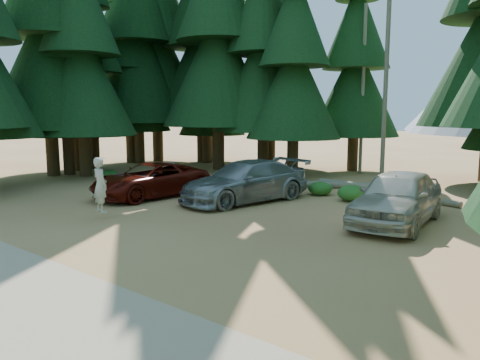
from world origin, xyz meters
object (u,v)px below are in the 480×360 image
(log_mid, at_px, (423,199))
(log_right, at_px, (368,187))
(frisbee_player, at_px, (100,185))
(silver_minivan_center, at_px, (245,181))
(log_left, at_px, (341,185))
(red_pickup, at_px, (151,180))
(silver_minivan_right, at_px, (397,197))

(log_mid, distance_m, log_right, 3.14)
(frisbee_player, bearing_deg, log_right, -103.79)
(silver_minivan_center, bearing_deg, log_left, 86.02)
(red_pickup, height_order, silver_minivan_right, silver_minivan_right)
(log_mid, bearing_deg, red_pickup, -132.31)
(log_mid, bearing_deg, frisbee_player, -112.65)
(red_pickup, distance_m, log_left, 9.27)
(log_left, bearing_deg, frisbee_player, -134.54)
(silver_minivan_right, bearing_deg, silver_minivan_center, 175.51)
(silver_minivan_right, distance_m, frisbee_player, 10.27)
(red_pickup, height_order, silver_minivan_center, silver_minivan_center)
(log_mid, relative_size, log_right, 0.60)
(silver_minivan_right, relative_size, log_right, 0.98)
(red_pickup, distance_m, log_mid, 11.78)
(red_pickup, xyz_separation_m, frisbee_player, (1.97, -3.94, 0.46))
(red_pickup, bearing_deg, log_mid, 38.34)
(silver_minivan_center, distance_m, frisbee_player, 6.08)
(log_left, bearing_deg, silver_minivan_center, -133.12)
(silver_minivan_right, height_order, frisbee_player, frisbee_player)
(silver_minivan_right, relative_size, frisbee_player, 2.76)
(silver_minivan_center, bearing_deg, silver_minivan_right, 13.09)
(silver_minivan_right, bearing_deg, log_right, 116.40)
(red_pickup, bearing_deg, silver_minivan_center, 29.94)
(silver_minivan_right, height_order, log_mid, silver_minivan_right)
(frisbee_player, distance_m, log_left, 11.94)
(log_left, relative_size, log_mid, 1.35)
(log_right, bearing_deg, silver_minivan_right, -52.59)
(log_mid, bearing_deg, log_right, 173.97)
(frisbee_player, distance_m, log_right, 12.53)
(log_right, bearing_deg, frisbee_player, -107.81)
(log_mid, bearing_deg, silver_minivan_center, -127.48)
(silver_minivan_center, height_order, log_left, silver_minivan_center)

